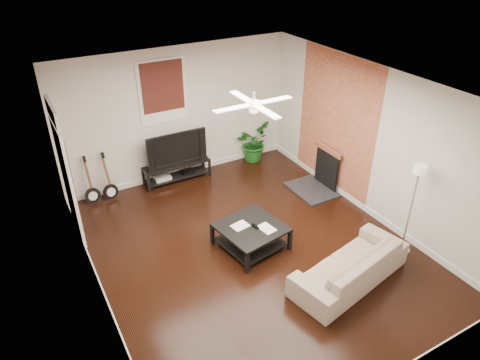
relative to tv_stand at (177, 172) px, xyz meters
The scene contains 14 objects.
room 3.03m from the tv_stand, 85.62° to the right, with size 5.01×6.01×2.81m.
brick_accent 3.45m from the tv_stand, 33.39° to the right, with size 0.02×2.20×2.80m, color #B36239.
fireplace 3.01m from the tv_stand, 36.42° to the right, with size 0.80×1.10×0.92m, color black.
window_back 1.76m from the tv_stand, 114.67° to the left, with size 1.00×0.06×1.30m, color #3D1610.
door_left 2.63m from the tv_stand, 158.62° to the right, with size 0.08×1.00×2.50m, color white.
tv_stand is the anchor object (origin of this frame).
tv 0.57m from the tv_stand, 90.00° to the left, with size 1.29×0.17×0.74m, color black.
coffee_table 2.73m from the tv_stand, 85.20° to the right, with size 1.00×1.00×0.42m, color black.
sofa 4.33m from the tv_stand, 74.79° to the right, with size 2.02×0.79×0.59m, color tan.
floor_lamp 4.78m from the tv_stand, 59.38° to the right, with size 0.27×0.27×1.65m, color silver, non-canonical shape.
potted_plant 1.93m from the tv_stand, ahead, with size 0.79×0.68×0.88m, color #1A5E1C.
guitar_left 1.82m from the tv_stand, behind, with size 0.31×0.22×0.99m, color black, non-canonical shape.
guitar_right 1.48m from the tv_stand, behind, with size 0.31×0.22×0.99m, color black, non-canonical shape.
ceiling_fan 3.68m from the tv_stand, 85.62° to the right, with size 1.24×1.24×0.32m, color white, non-canonical shape.
Camera 1 is at (-3.05, -5.02, 4.80)m, focal length 32.74 mm.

